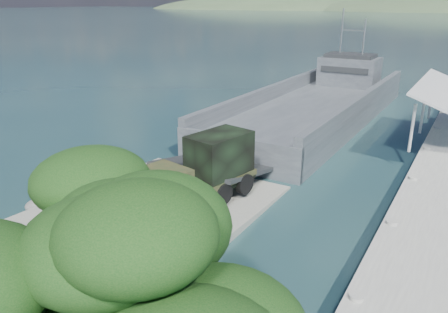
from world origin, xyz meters
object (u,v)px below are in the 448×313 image
(soldier, at_px, (98,206))
(landing_craft, at_px, (315,112))
(military_truck, at_px, (203,171))
(overhang_tree, at_px, (100,271))

(soldier, bearing_deg, landing_craft, 49.82)
(military_truck, xyz_separation_m, overhang_tree, (6.47, -13.07, 3.82))
(military_truck, bearing_deg, landing_craft, 104.45)
(military_truck, xyz_separation_m, soldier, (-2.78, -4.72, -0.74))
(landing_craft, xyz_separation_m, overhang_tree, (7.59, -33.80, 5.16))
(landing_craft, relative_size, overhang_tree, 4.34)
(soldier, height_order, overhang_tree, overhang_tree)
(military_truck, bearing_deg, overhang_tree, -52.31)
(landing_craft, xyz_separation_m, military_truck, (1.12, -20.73, 1.34))
(landing_craft, height_order, soldier, landing_craft)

